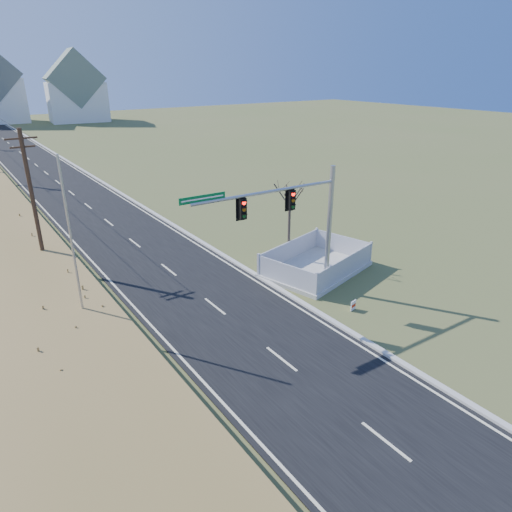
# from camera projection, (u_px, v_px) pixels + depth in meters

# --- Properties ---
(ground) EXTENTS (260.00, 260.00, 0.00)m
(ground) POSITION_uv_depth(u_px,v_px,m) (256.00, 340.00, 22.19)
(ground) COLOR #505A2B
(ground) RESTS_ON ground
(road) EXTENTS (8.00, 180.00, 0.06)m
(road) POSITION_uv_depth(u_px,v_px,m) (39.00, 168.00, 60.07)
(road) COLOR black
(road) RESTS_ON ground
(curb) EXTENTS (0.30, 180.00, 0.18)m
(curb) POSITION_uv_depth(u_px,v_px,m) (72.00, 164.00, 62.24)
(curb) COLOR #B2AFA8
(curb) RESTS_ON ground
(utility_pole_near) EXTENTS (1.80, 0.26, 9.00)m
(utility_pole_near) POSITION_uv_depth(u_px,v_px,m) (33.00, 199.00, 28.33)
(utility_pole_near) COLOR #422D1E
(utility_pole_near) RESTS_ON ground
(condo_ne) EXTENTS (14.12, 10.51, 16.52)m
(condo_ne) POSITION_uv_depth(u_px,v_px,m) (76.00, 92.00, 108.95)
(condo_ne) COLOR white
(condo_ne) RESTS_ON ground
(traffic_signal_mast) EXTENTS (9.32, 0.66, 7.42)m
(traffic_signal_mast) POSITION_uv_depth(u_px,v_px,m) (303.00, 223.00, 24.54)
(traffic_signal_mast) COLOR #9EA0A5
(traffic_signal_mast) RESTS_ON ground
(fence_enclosure) EXTENTS (7.68, 6.14, 1.55)m
(fence_enclosure) POSITION_uv_depth(u_px,v_px,m) (316.00, 267.00, 29.59)
(fence_enclosure) COLOR #B7B5AD
(fence_enclosure) RESTS_ON ground
(open_sign) EXTENTS (0.45, 0.14, 0.55)m
(open_sign) POSITION_uv_depth(u_px,v_px,m) (353.00, 305.00, 24.80)
(open_sign) COLOR white
(open_sign) RESTS_ON ground
(flagpole) EXTENTS (0.40, 0.40, 8.82)m
(flagpole) POSITION_uv_depth(u_px,v_px,m) (76.00, 267.00, 21.62)
(flagpole) COLOR #B7B5AD
(flagpole) RESTS_ON ground
(bare_tree) EXTENTS (2.21, 2.21, 5.86)m
(bare_tree) POSITION_uv_depth(u_px,v_px,m) (290.00, 194.00, 29.31)
(bare_tree) COLOR #4C3F33
(bare_tree) RESTS_ON ground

